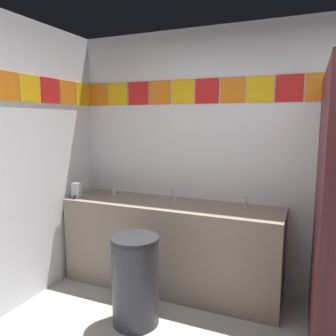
{
  "coord_description": "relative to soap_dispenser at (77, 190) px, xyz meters",
  "views": [
    {
      "loc": [
        0.32,
        -1.44,
        1.68
      ],
      "look_at": [
        -0.8,
        1.18,
        1.27
      ],
      "focal_mm": 35.53,
      "sensor_mm": 36.0,
      "label": 1
    }
  ],
  "objects": [
    {
      "name": "wall_back",
      "position": [
        1.9,
        0.49,
        0.34
      ],
      "size": [
        4.06,
        0.09,
        2.57
      ],
      "color": "silver",
      "rests_on": "ground_plane"
    },
    {
      "name": "vanity_counter",
      "position": [
        1.0,
        0.17,
        -0.5
      ],
      "size": [
        2.15,
        0.57,
        0.87
      ],
      "color": "gray",
      "rests_on": "ground_plane"
    },
    {
      "name": "faucet_left",
      "position": [
        0.28,
        0.26,
        -0.03
      ],
      "size": [
        0.04,
        0.1,
        0.14
      ],
      "color": "silver",
      "rests_on": "vanity_counter"
    },
    {
      "name": "faucet_center",
      "position": [
        1.0,
        0.26,
        -0.03
      ],
      "size": [
        0.04,
        0.1,
        0.14
      ],
      "color": "silver",
      "rests_on": "vanity_counter"
    },
    {
      "name": "faucet_right",
      "position": [
        1.71,
        0.26,
        -0.03
      ],
      "size": [
        0.04,
        0.1,
        0.14
      ],
      "color": "silver",
      "rests_on": "vanity_counter"
    },
    {
      "name": "soap_dispenser",
      "position": [
        0.0,
        0.0,
        0.0
      ],
      "size": [
        0.09,
        0.09,
        0.16
      ],
      "color": "#B7BABF",
      "rests_on": "vanity_counter"
    },
    {
      "name": "trash_bin",
      "position": [
        0.96,
        -0.5,
        -0.58
      ],
      "size": [
        0.39,
        0.39,
        0.74
      ],
      "color": "#333338",
      "rests_on": "ground_plane"
    }
  ]
}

